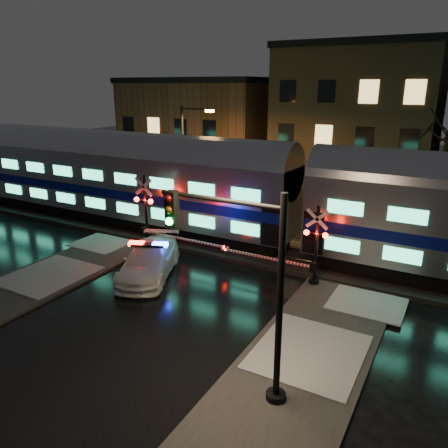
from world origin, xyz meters
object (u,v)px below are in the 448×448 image
at_px(police_car, 149,261).
at_px(crossing_signal_right, 307,253).
at_px(streetlight, 186,154).
at_px(crossing_signal_left, 151,220).
at_px(traffic_light, 247,292).

xyz_separation_m(police_car, crossing_signal_right, (6.94, 2.74, 0.78)).
bearing_deg(streetlight, crossing_signal_left, -72.75).
relative_size(crossing_signal_left, traffic_light, 0.95).
bearing_deg(streetlight, crossing_signal_right, -31.30).
distance_m(police_car, streetlight, 10.89).
distance_m(crossing_signal_left, traffic_light, 12.80).
distance_m(crossing_signal_right, streetlight, 13.20).
relative_size(crossing_signal_right, crossing_signal_left, 0.89).
relative_size(police_car, crossing_signal_right, 1.08).
bearing_deg(crossing_signal_left, traffic_light, -39.41).
height_order(traffic_light, streetlight, streetlight).
distance_m(crossing_signal_right, traffic_light, 8.29).
relative_size(police_car, streetlight, 0.77).
bearing_deg(streetlight, police_car, -66.61).
relative_size(crossing_signal_right, streetlight, 0.71).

